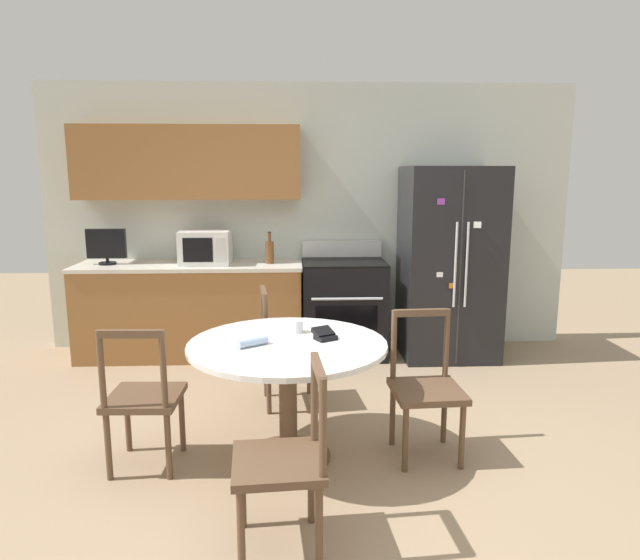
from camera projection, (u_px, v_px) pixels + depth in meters
name	position (u px, v px, depth m)	size (l,w,h in m)	color
ground_plane	(321.00, 474.00, 3.36)	(14.00, 14.00, 0.00)	#9E8466
back_wall	(279.00, 204.00, 5.62)	(5.20, 0.44, 2.60)	silver
kitchen_counter	(192.00, 310.00, 5.47)	(2.13, 0.64, 0.90)	#936033
refrigerator	(449.00, 263.00, 5.41)	(0.88, 0.78, 1.81)	black
oven_range	(344.00, 307.00, 5.51)	(0.79, 0.68, 1.08)	black
microwave	(206.00, 247.00, 5.36)	(0.46, 0.39, 0.32)	white
countertop_tv	(106.00, 245.00, 5.32)	(0.36, 0.16, 0.33)	black
counter_bottle	(270.00, 251.00, 5.39)	(0.08, 0.08, 0.30)	brown
dining_table	(288.00, 365.00, 3.45)	(1.20, 1.20, 0.75)	white
dining_chair_right	(426.00, 389.00, 3.53)	(0.44, 0.44, 0.90)	brown
dining_chair_left	(143.00, 399.00, 3.37)	(0.43, 0.43, 0.90)	brown
dining_chair_near	(284.00, 461.00, 2.64)	(0.45, 0.45, 0.90)	brown
dining_chair_far	(286.00, 349.00, 4.31)	(0.46, 0.46, 0.90)	brown
candle_glass	(297.00, 327.00, 3.63)	(0.08, 0.08, 0.08)	silver
folded_napkin	(253.00, 342.00, 3.34)	(0.19, 0.15, 0.05)	#A3BCDB
wallet	(324.00, 335.00, 3.49)	(0.17, 0.17, 0.07)	black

